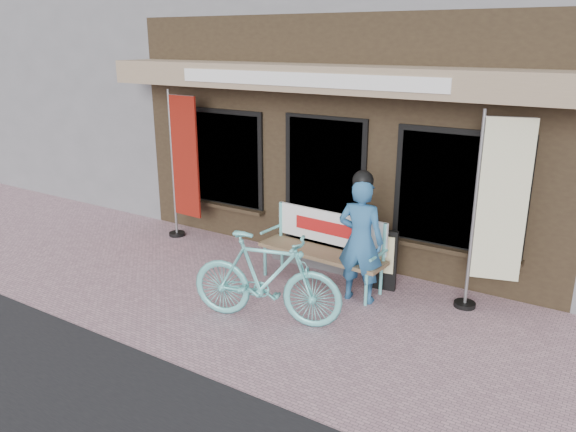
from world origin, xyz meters
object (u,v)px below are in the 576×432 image
Objects in this scene: nobori_red at (183,165)px; menu_stand at (381,259)px; bench at (325,243)px; person at (361,238)px; nobori_cream at (497,212)px; bicycle at (266,278)px.

menu_stand is (3.60, -0.10, -0.85)m from nobori_red.
bench is at bearing -172.53° from menu_stand.
bench is 1.08× the size of person.
menu_stand is (-1.38, -0.15, -0.86)m from nobori_cream.
nobori_red is 4.97m from nobori_cream.
nobori_cream reaches higher than menu_stand.
bench is 1.37m from bicycle.
nobori_cream is at bearing 16.12° from person.
nobori_cream is (2.12, 0.37, 0.70)m from bench.
nobori_cream is 2.96× the size of menu_stand.
nobori_cream is at bearing -2.85° from menu_stand.
nobori_cream is (1.48, 0.61, 0.44)m from person.
nobori_cream is at bearing 13.35° from bench.
bicycle is 2.86m from nobori_cream.
person is 0.69× the size of nobori_cream.
bench is 2.21× the size of menu_stand.
person is 1.34m from bicycle.
bicycle is 0.74× the size of nobori_red.
person reaches higher than menu_stand.
person is 0.93× the size of bicycle.
menu_stand is (0.10, 0.47, -0.42)m from person.
bicycle is (-0.68, -1.12, -0.29)m from person.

